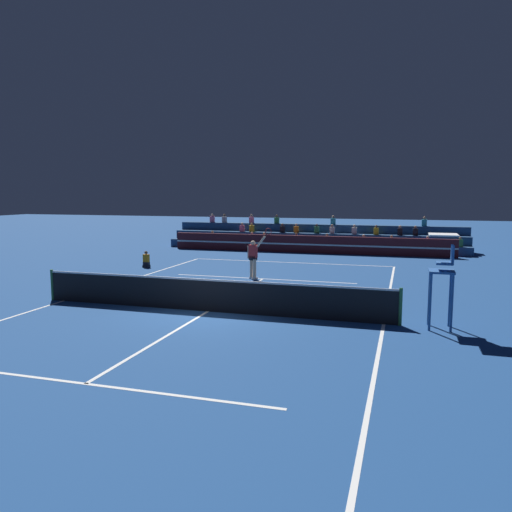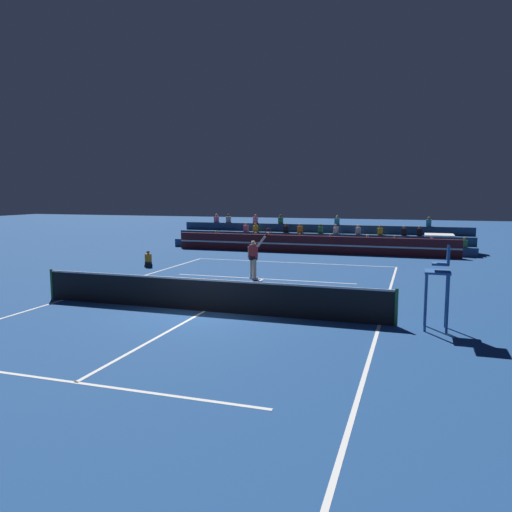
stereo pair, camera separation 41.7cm
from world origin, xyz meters
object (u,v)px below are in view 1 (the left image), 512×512
Objects in this scene: tennis_player at (254,257)px; ball_kid_courtside at (146,261)px; tennis_ball at (360,292)px; umpire_chair at (443,268)px.

ball_kid_courtside is at bearing 164.18° from tennis_player.
ball_kid_courtside is at bearing 162.48° from tennis_ball.
tennis_player is (-7.44, 6.27, -0.74)m from umpire_chair.
tennis_ball is at bearing -19.73° from tennis_player.
umpire_chair reaches higher than ball_kid_courtside.
tennis_ball is at bearing -17.52° from ball_kid_courtside.
ball_kid_courtside is 0.36× the size of tennis_player.
tennis_player is (6.32, -1.79, 0.65)m from ball_kid_courtside.
umpire_chair is 5.53m from tennis_ball.
umpire_chair reaches higher than tennis_player.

